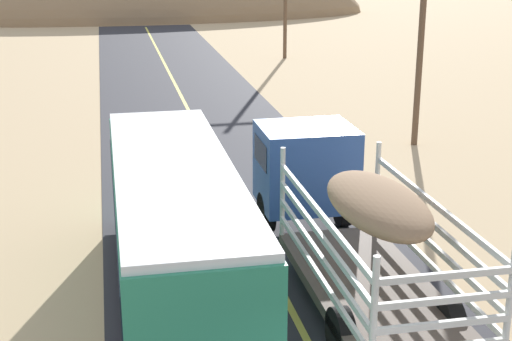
# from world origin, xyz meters

# --- Properties ---
(livestock_truck) EXTENTS (2.53, 9.70, 3.02)m
(livestock_truck) POSITION_xyz_m (1.51, 9.15, 1.79)
(livestock_truck) COLOR #3359A5
(livestock_truck) RESTS_ON road_surface
(bus) EXTENTS (2.54, 10.00, 3.21)m
(bus) POSITION_xyz_m (-2.38, 7.65, 1.75)
(bus) COLOR #2D8C66
(bus) RESTS_ON road_surface
(power_pole_mid) EXTENTS (2.20, 0.24, 8.66)m
(power_pole_mid) POSITION_xyz_m (7.93, 18.80, 4.63)
(power_pole_mid) COLOR brown
(power_pole_mid) RESTS_ON ground
(distant_hill) EXTENTS (48.08, 17.44, 10.46)m
(distant_hill) POSITION_xyz_m (-1.03, 68.96, 0.00)
(distant_hill) COLOR #957553
(distant_hill) RESTS_ON ground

